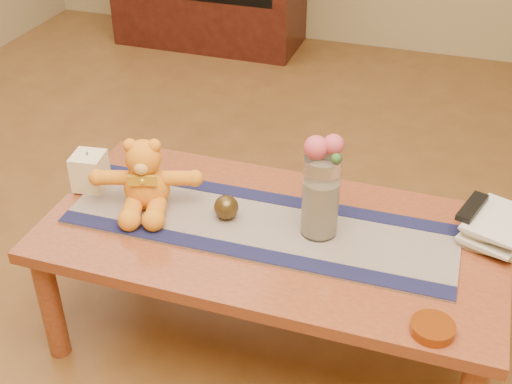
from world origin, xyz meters
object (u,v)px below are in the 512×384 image
(teddy_bear, at_px, (145,174))
(amber_dish, at_px, (433,328))
(bronze_ball, at_px, (226,207))
(tv_remote, at_px, (472,207))
(book_bottom, at_px, (469,226))
(glass_vase, at_px, (321,196))
(pillar_candle, at_px, (90,171))

(teddy_bear, bearing_deg, amber_dish, -34.28)
(bronze_ball, xyz_separation_m, amber_dish, (0.66, -0.29, -0.03))
(tv_remote, bearing_deg, bronze_ball, -148.66)
(book_bottom, xyz_separation_m, tv_remote, (-0.00, -0.01, 0.07))
(glass_vase, bearing_deg, book_bottom, 21.78)
(tv_remote, height_order, amber_dish, tv_remote)
(tv_remote, distance_m, amber_dish, 0.48)
(tv_remote, bearing_deg, amber_dish, -79.70)
(teddy_bear, relative_size, amber_dish, 2.96)
(glass_vase, relative_size, amber_dish, 2.32)
(glass_vase, relative_size, bronze_ball, 3.36)
(glass_vase, xyz_separation_m, book_bottom, (0.43, 0.17, -0.13))
(glass_vase, relative_size, tv_remote, 1.62)
(pillar_candle, height_order, glass_vase, glass_vase)
(teddy_bear, distance_m, book_bottom, 1.01)
(pillar_candle, distance_m, bronze_ball, 0.49)
(bronze_ball, bearing_deg, pillar_candle, 177.14)
(teddy_bear, xyz_separation_m, pillar_candle, (-0.22, 0.03, -0.05))
(teddy_bear, relative_size, pillar_candle, 2.74)
(teddy_bear, distance_m, tv_remote, 1.00)
(pillar_candle, height_order, amber_dish, pillar_candle)
(book_bottom, bearing_deg, pillar_candle, -158.01)
(tv_remote, bearing_deg, glass_vase, -142.08)
(book_bottom, bearing_deg, glass_vase, -144.10)
(pillar_candle, xyz_separation_m, book_bottom, (1.21, 0.17, -0.06))
(teddy_bear, distance_m, bronze_ball, 0.27)
(glass_vase, height_order, bronze_ball, glass_vase)
(glass_vase, height_order, book_bottom, glass_vase)
(pillar_candle, bearing_deg, tv_remote, 7.44)
(book_bottom, height_order, tv_remote, tv_remote)
(glass_vase, relative_size, book_bottom, 1.17)
(glass_vase, height_order, tv_remote, glass_vase)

